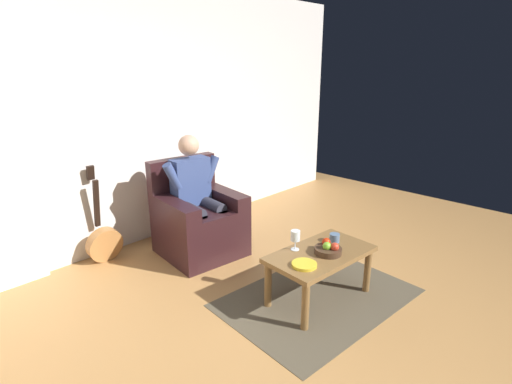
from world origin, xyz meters
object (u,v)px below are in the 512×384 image
wine_glass_near (295,237)px  fruit_bowl (328,249)px  coffee_table (320,260)px  person_seated (196,192)px  decorative_dish (304,265)px  armchair (198,222)px  guitar (104,241)px  candle_jar (335,238)px

wine_glass_near → fruit_bowl: bearing=119.4°
coffee_table → fruit_bowl: 0.13m
person_seated → decorative_dish: (0.15, 1.48, -0.22)m
armchair → wine_glass_near: bearing=97.9°
armchair → guitar: 0.95m
fruit_bowl → coffee_table: bearing=-67.3°
wine_glass_near → candle_jar: wine_glass_near is taller
guitar → decorative_dish: size_ratio=5.01×
person_seated → coffee_table: (-0.14, 1.44, -0.31)m
decorative_dish → candle_jar: bearing=-172.0°
coffee_table → decorative_dish: 0.30m
armchair → person_seated: size_ratio=0.79×
coffee_table → wine_glass_near: bearing=-58.7°
candle_jar → coffee_table: bearing=6.8°
fruit_bowl → candle_jar: bearing=-159.0°
wine_glass_near → decorative_dish: 0.30m
person_seated → decorative_dish: bearing=91.0°
candle_jar → person_seated: bearing=-74.8°
coffee_table → guitar: (0.91, -1.97, -0.15)m
coffee_table → candle_jar: size_ratio=10.72×
person_seated → wine_glass_near: (-0.03, 1.26, -0.12)m
candle_jar → fruit_bowl: bearing=21.0°
coffee_table → guitar: guitar is taller
person_seated → armchair: bearing=90.0°
fruit_bowl → candle_jar: fruit_bowl is taller
person_seated → candle_jar: (-0.38, 1.41, -0.20)m
candle_jar → armchair: bearing=-74.8°
coffee_table → fruit_bowl: size_ratio=4.23×
person_seated → guitar: (0.78, -0.53, -0.45)m
candle_jar → decorative_dish: bearing=8.0°
guitar → candle_jar: guitar is taller
coffee_table → wine_glass_near: (0.11, -0.18, 0.19)m
fruit_bowl → guitar: bearing=-65.1°
wine_glass_near → armchair: bearing=-88.8°
guitar → fruit_bowl: guitar is taller
wine_glass_near → candle_jar: (-0.36, 0.15, -0.08)m
decorative_dish → candle_jar: (-0.53, -0.07, 0.02)m
armchair → candle_jar: (-0.38, 1.40, 0.13)m
armchair → wine_glass_near: armchair is taller
wine_glass_near → decorative_dish: bearing=52.4°
armchair → decorative_dish: bearing=91.0°
fruit_bowl → candle_jar: 0.24m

